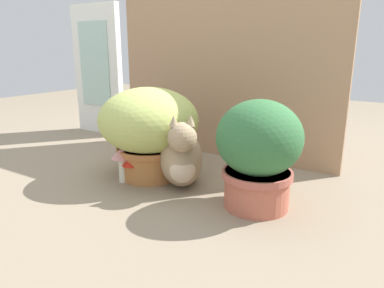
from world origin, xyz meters
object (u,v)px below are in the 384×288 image
(mushroom_ornament_red, at_px, (131,164))
(mushroom_ornament_pink, at_px, (123,157))
(leafy_planter, at_px, (258,151))
(grass_planter, at_px, (149,127))
(cat, at_px, (182,157))

(mushroom_ornament_red, relative_size, mushroom_ornament_pink, 0.81)
(leafy_planter, relative_size, mushroom_ornament_red, 3.18)
(mushroom_ornament_pink, bearing_deg, leafy_planter, 7.37)
(grass_planter, relative_size, mushroom_ornament_red, 3.52)
(grass_planter, xyz_separation_m, mushroom_ornament_red, (-0.01, -0.11, -0.13))
(grass_planter, distance_m, leafy_planter, 0.51)
(leafy_planter, xyz_separation_m, mushroom_ornament_pink, (-0.55, -0.07, -0.10))
(leafy_planter, distance_m, cat, 0.34)
(leafy_planter, bearing_deg, mushroom_ornament_red, -172.58)
(grass_planter, distance_m, mushroom_ornament_pink, 0.17)
(grass_planter, distance_m, mushroom_ornament_red, 0.17)
(cat, height_order, mushroom_ornament_red, cat)
(mushroom_ornament_red, bearing_deg, grass_planter, 85.15)
(leafy_planter, bearing_deg, mushroom_ornament_pink, -172.63)
(cat, distance_m, mushroom_ornament_red, 0.21)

